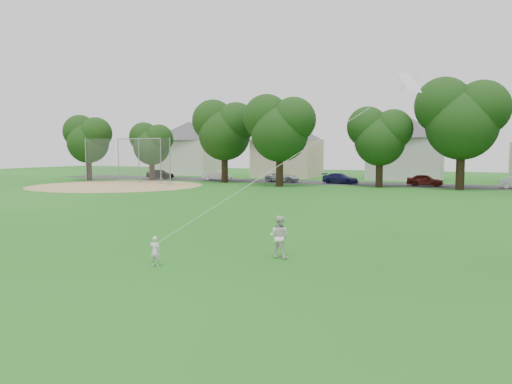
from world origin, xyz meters
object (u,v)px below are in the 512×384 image
at_px(toddler, 155,251).
at_px(kite, 293,156).
at_px(baseball_backstop, 136,161).
at_px(older_boy, 279,237).

height_order(toddler, kite, kite).
xyz_separation_m(toddler, baseball_backstop, (-26.37, 32.86, 2.03)).
distance_m(toddler, older_boy, 4.25).
bearing_deg(older_boy, kite, -110.67).
xyz_separation_m(older_boy, kite, (0.27, 0.60, 2.77)).
height_order(older_boy, baseball_backstop, baseball_backstop).
xyz_separation_m(older_boy, baseball_backstop, (-29.51, 30.02, 1.79)).
distance_m(older_boy, baseball_backstop, 42.13).
height_order(toddler, older_boy, older_boy).
height_order(older_boy, kite, kite).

